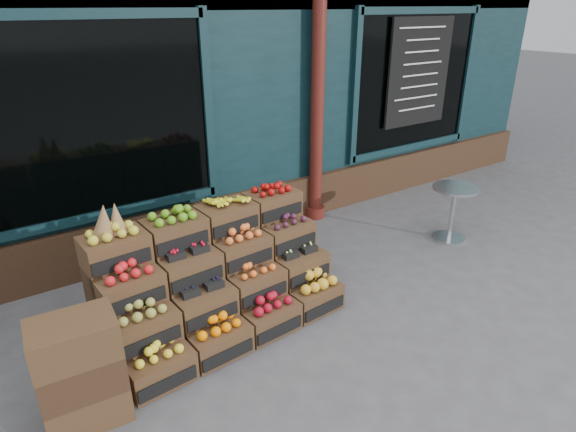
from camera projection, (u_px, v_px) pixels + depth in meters
ground at (343, 310)px, 4.90m from camera, size 60.00×60.00×0.00m
shop_facade at (145, 35)px, 7.79m from camera, size 12.00×6.24×4.80m
crate_display at (217, 281)px, 4.61m from camera, size 2.27×1.21×1.38m
spare_crates at (81, 372)px, 3.46m from camera, size 0.61×0.44×0.87m
bistro_table at (453, 207)px, 6.22m from camera, size 0.58×0.58×0.73m
shopkeeper at (88, 185)px, 5.67m from camera, size 0.73×0.54×1.82m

